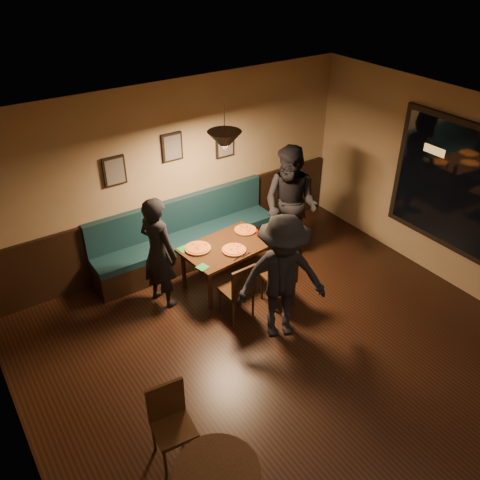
{
  "coord_description": "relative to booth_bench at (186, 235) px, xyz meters",
  "views": [
    {
      "loc": [
        -3.02,
        -2.78,
        4.58
      ],
      "look_at": [
        0.21,
        2.02,
        0.95
      ],
      "focal_mm": 37.75,
      "sensor_mm": 36.0,
      "label": 1
    }
  ],
  "objects": [
    {
      "name": "floor",
      "position": [
        0.0,
        -3.2,
        -0.5
      ],
      "size": [
        7.0,
        7.0,
        0.0
      ],
      "primitive_type": "plane",
      "color": "black",
      "rests_on": "ground"
    },
    {
      "name": "ceiling",
      "position": [
        0.0,
        -3.2,
        2.3
      ],
      "size": [
        7.0,
        7.0,
        0.0
      ],
      "primitive_type": "plane",
      "rotation": [
        3.14,
        0.0,
        0.0
      ],
      "color": "silver",
      "rests_on": "ground"
    },
    {
      "name": "wall_back",
      "position": [
        0.0,
        0.3,
        0.9
      ],
      "size": [
        6.0,
        0.0,
        6.0
      ],
      "primitive_type": "plane",
      "rotation": [
        1.57,
        0.0,
        0.0
      ],
      "color": "#8C704F",
      "rests_on": "ground"
    },
    {
      "name": "wall_left",
      "position": [
        -3.0,
        -3.2,
        0.9
      ],
      "size": [
        0.0,
        7.0,
        7.0
      ],
      "primitive_type": "plane",
      "rotation": [
        1.57,
        0.0,
        1.57
      ],
      "color": "#8C704F",
      "rests_on": "ground"
    },
    {
      "name": "wainscot",
      "position": [
        0.0,
        0.27,
        0.0
      ],
      "size": [
        5.88,
        0.06,
        1.0
      ],
      "primitive_type": "cube",
      "color": "black",
      "rests_on": "ground"
    },
    {
      "name": "booth_bench",
      "position": [
        0.0,
        0.0,
        0.0
      ],
      "size": [
        3.0,
        0.6,
        1.0
      ],
      "primitive_type": null,
      "color": "#0F232D",
      "rests_on": "ground"
    },
    {
      "name": "window_frame",
      "position": [
        2.96,
        -2.7,
        1.0
      ],
      "size": [
        0.06,
        2.56,
        1.86
      ],
      "primitive_type": "cube",
      "color": "black",
      "rests_on": "wall_right"
    },
    {
      "name": "window_glass",
      "position": [
        2.93,
        -2.7,
        1.0
      ],
      "size": [
        0.0,
        2.4,
        2.4
      ],
      "primitive_type": "plane",
      "rotation": [
        1.57,
        0.0,
        -1.57
      ],
      "color": "black",
      "rests_on": "wall_right"
    },
    {
      "name": "picture_left",
      "position": [
        -0.9,
        0.27,
        1.2
      ],
      "size": [
        0.32,
        0.04,
        0.42
      ],
      "primitive_type": "cube",
      "color": "black",
      "rests_on": "wall_back"
    },
    {
      "name": "picture_center",
      "position": [
        0.0,
        0.27,
        1.35
      ],
      "size": [
        0.32,
        0.04,
        0.42
      ],
      "primitive_type": "cube",
      "color": "black",
      "rests_on": "wall_back"
    },
    {
      "name": "picture_right",
      "position": [
        0.9,
        0.27,
        1.2
      ],
      "size": [
        0.32,
        0.04,
        0.42
      ],
      "primitive_type": "cube",
      "color": "black",
      "rests_on": "wall_back"
    },
    {
      "name": "pendant_lamp",
      "position": [
        0.21,
        -0.83,
        1.75
      ],
      "size": [
        0.44,
        0.44,
        0.25
      ],
      "primitive_type": "cone",
      "rotation": [
        3.14,
        0.0,
        0.0
      ],
      "color": "black",
      "rests_on": "ceiling"
    },
    {
      "name": "dining_table",
      "position": [
        0.21,
        -0.83,
        -0.17
      ],
      "size": [
        1.32,
        0.92,
        0.67
      ],
      "primitive_type": "cube",
      "rotation": [
        0.0,
        0.0,
        0.1
      ],
      "color": "black",
      "rests_on": "floor"
    },
    {
      "name": "chair_near_left",
      "position": [
        -0.06,
        -1.49,
        -0.07
      ],
      "size": [
        0.39,
        0.39,
        0.86
      ],
      "primitive_type": null,
      "rotation": [
        0.0,
        0.0,
        0.04
      ],
      "color": "black",
      "rests_on": "floor"
    },
    {
      "name": "chair_near_right",
      "position": [
        0.58,
        -1.59,
        -0.07
      ],
      "size": [
        0.4,
        0.4,
        0.86
      ],
      "primitive_type": null,
      "rotation": [
        0.0,
        0.0,
        -0.06
      ],
      "color": "black",
      "rests_on": "floor"
    },
    {
      "name": "diner_left",
      "position": [
        -0.77,
        -0.67,
        0.33
      ],
      "size": [
        0.57,
        0.7,
        1.65
      ],
      "primitive_type": "imported",
      "rotation": [
        0.0,
        0.0,
        1.9
      ],
      "color": "black",
      "rests_on": "floor"
    },
    {
      "name": "diner_right",
      "position": [
        1.42,
        -0.77,
        0.44
      ],
      "size": [
        1.01,
        1.12,
        1.87
      ],
      "primitive_type": "imported",
      "rotation": [
        0.0,
        0.0,
        -1.16
      ],
      "color": "black",
      "rests_on": "floor"
    },
    {
      "name": "diner_front",
      "position": [
        0.21,
        -2.1,
        0.37
      ],
      "size": [
        1.29,
        1.06,
        1.74
      ],
      "primitive_type": "imported",
      "rotation": [
        0.0,
        0.0,
        -0.43
      ],
      "color": "black",
      "rests_on": "floor"
    },
    {
      "name": "pizza_a",
      "position": [
        -0.18,
        -0.69,
        0.19
      ],
      "size": [
        0.48,
        0.48,
        0.04
      ],
      "primitive_type": "cylinder",
      "rotation": [
        0.0,
        0.0,
        -0.34
      ],
      "color": "orange",
      "rests_on": "dining_table"
    },
    {
      "name": "pizza_b",
      "position": [
        0.22,
        -1.01,
        0.19
      ],
      "size": [
        0.43,
        0.43,
        0.04
      ],
      "primitive_type": "cylinder",
      "rotation": [
        0.0,
        0.0,
        0.3
      ],
      "color": "orange",
      "rests_on": "dining_table"
    },
    {
      "name": "pizza_c",
      "position": [
        0.66,
        -0.64,
        0.19
      ],
      "size": [
        0.35,
        0.35,
        0.04
      ],
      "primitive_type": "cylinder",
      "rotation": [
        0.0,
        0.0,
        0.05
      ],
      "color": "gold",
      "rests_on": "dining_table"
    },
    {
      "name": "soda_glass",
      "position": [
        0.8,
        -1.09,
        0.24
      ],
      "size": [
        0.07,
        0.07,
        0.15
      ],
      "primitive_type": "cylinder",
      "rotation": [
        0.0,
        0.0,
        0.09
      ],
      "color": "black",
      "rests_on": "dining_table"
    },
    {
      "name": "tabasco_bottle",
      "position": [
        0.72,
        -0.87,
        0.23
      ],
      "size": [
        0.04,
        0.04,
        0.13
      ],
      "primitive_type": "cylinder",
      "rotation": [
        0.0,
        0.0,
        -0.37
      ],
      "color": "#AA1405",
      "rests_on": "dining_table"
    },
    {
      "name": "napkin_a",
      "position": [
        -0.34,
        -0.57,
        0.17
      ],
      "size": [
        0.18,
        0.18,
        0.01
      ],
      "primitive_type": "cube",
      "rotation": [
        0.0,
        0.0,
        0.14
      ],
      "color": "#1E7425",
      "rests_on": "dining_table"
    },
    {
      "name": "napkin_b",
      "position": [
        -0.35,
        -1.1,
        0.17
      ],
      "size": [
        0.17,
        0.17,
        0.01
      ],
      "primitive_type": "cube",
      "rotation": [
        0.0,
        0.0,
        0.24
      ],
      "color": "#1F7535",
      "rests_on": "dining_table"
    },
    {
      "name": "cutlery_set",
      "position": [
        0.22,
        -1.19,
        0.17
      ],
      "size": [
        0.18,
        0.06,
        0.0
      ],
      "primitive_type": "cube",
      "rotation": [
        0.0,
        0.0,
        1.82
      ],
      "color": "silver",
      "rests_on": "dining_table"
    },
    {
      "name": "cafe_chair_far",
      "position": [
        -1.79,
        -2.99,
        -0.06
      ],
      "size": [
        0.43,
        0.43,
        0.87
      ],
      "primitive_type": null,
      "rotation": [
        0.0,
        0.0,
        3.03
      ],
      "color": "black",
      "rests_on": "floor"
    }
  ]
}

